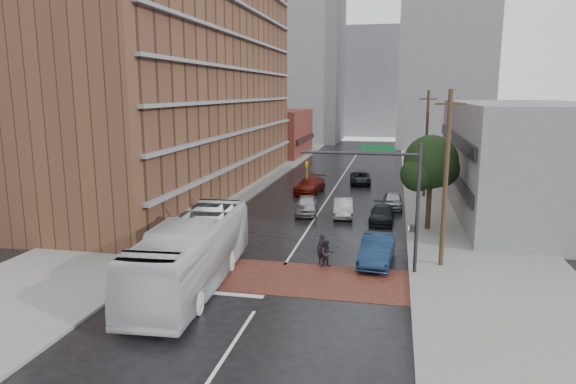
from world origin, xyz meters
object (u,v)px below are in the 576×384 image
Objects in this scene: car_travel_a at (306,205)px; pedestrian_a at (322,250)px; car_travel_c at (310,185)px; car_parked_far at (393,200)px; car_travel_b at (343,208)px; suv_travel at (360,178)px; pedestrian_b at (327,254)px; transit_bus at (192,253)px; car_parked_near at (377,249)px; car_parked_mid at (382,214)px.

pedestrian_a is at bearing -83.06° from car_travel_a.
car_parked_far is (8.12, -5.34, -0.07)m from car_travel_c.
car_travel_b is 15.03m from suv_travel.
car_travel_a is (-3.37, 12.60, -0.04)m from pedestrian_b.
transit_bus is at bearing -85.05° from car_travel_c.
car_travel_a is at bearing 85.15° from pedestrian_b.
suv_travel is 0.93× the size of car_parked_near.
pedestrian_b is 21.98m from car_travel_c.
pedestrian_a is at bearing -103.95° from car_parked_mid.
pedestrian_a is 1.19× the size of pedestrian_b.
car_parked_near reaches higher than car_travel_b.
pedestrian_a reaches higher than suv_travel.
car_parked_far reaches higher than car_parked_mid.
car_parked_mid is (9.13, 15.41, -1.14)m from transit_bus.
pedestrian_a is 0.42× the size of car_travel_a.
pedestrian_b reaches higher than car_parked_far.
car_travel_a is at bearing 168.07° from car_parked_mid.
car_parked_mid is (7.34, -10.42, -0.12)m from car_travel_c.
car_travel_a reaches higher than car_travel_b.
transit_bus is 17.22m from car_travel_a.
pedestrian_a reaches higher than pedestrian_b.
car_travel_b reaches higher than suv_travel.
pedestrian_a reaches higher than car_parked_far.
car_parked_far is at bearing -78.44° from suv_travel.
car_parked_mid is at bearing 55.56° from transit_bus.
pedestrian_a is at bearing 33.32° from transit_bus.
pedestrian_b is 11.42m from car_parked_mid.
car_parked_near is (9.13, 5.57, -0.95)m from transit_bus.
car_parked_near is at bearing -61.16° from car_travel_c.
car_travel_c reaches higher than car_parked_mid.
car_travel_b reaches higher than car_parked_far.
suv_travel is 1.15× the size of car_parked_far.
car_parked_near is at bearing -88.06° from car_parked_mid.
pedestrian_b reaches higher than car_travel_b.
suv_travel is at bearing 106.33° from car_parked_far.
transit_bus is 7.63m from pedestrian_a.
pedestrian_a is 0.46× the size of car_parked_far.
suv_travel is (0.31, 27.17, -0.28)m from pedestrian_a.
transit_bus is 17.95m from car_parked_mid.
transit_bus is 2.55× the size of car_parked_near.
car_travel_c is 21.54m from car_parked_near.
transit_bus reaches higher than car_travel_c.
car_parked_near reaches higher than car_parked_far.
car_parked_mid is at bearing -45.92° from car_travel_c.
car_travel_c reaches higher than suv_travel.
pedestrian_b reaches higher than car_parked_mid.
car_travel_a is 0.87× the size of car_parked_near.
car_travel_c is 1.29× the size of car_parked_far.
car_travel_b is 0.82× the size of car_travel_c.
pedestrian_a is (6.04, 4.57, -0.85)m from transit_bus.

